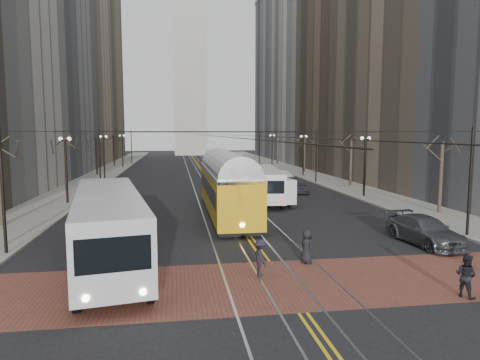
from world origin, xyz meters
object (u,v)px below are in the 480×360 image
object	(u,v)px
sedan_grey	(294,185)
clock_tower	(189,24)
rear_bus	(264,185)
cargo_van	(273,191)
transit_bus	(109,228)
pedestrian_d	(261,257)
sedan_silver	(282,175)
streetcar	(227,191)
pedestrian_c	(466,276)
pedestrian_a	(307,246)
sedan_parked	(425,230)

from	to	relation	value
sedan_grey	clock_tower	bearing A→B (deg)	92.63
rear_bus	cargo_van	distance (m)	2.32
transit_bus	pedestrian_d	size ratio (longest dim) A/B	8.47
sedan_grey	sedan_silver	distance (m)	10.85
cargo_van	pedestrian_d	xyz separation A→B (m)	(-4.68, -18.02, -0.39)
pedestrian_d	streetcar	bearing A→B (deg)	-8.73
pedestrian_c	pedestrian_a	bearing A→B (deg)	14.86
sedan_grey	sedan_parked	world-z (taller)	sedan_grey
cargo_van	sedan_grey	xyz separation A→B (m)	(3.97, 7.18, -0.38)
sedan_silver	pedestrian_a	world-z (taller)	pedestrian_a
transit_bus	sedan_parked	world-z (taller)	transit_bus
cargo_van	sedan_grey	world-z (taller)	cargo_van
pedestrian_d	rear_bus	bearing A→B (deg)	-20.24
sedan_grey	sedan_silver	size ratio (longest dim) A/B	1.13
streetcar	sedan_grey	distance (m)	13.96
sedan_grey	pedestrian_a	size ratio (longest dim) A/B	2.94
pedestrian_c	pedestrian_d	size ratio (longest dim) A/B	1.03
clock_tower	sedan_silver	size ratio (longest dim) A/B	15.40
streetcar	sedan_silver	size ratio (longest dim) A/B	3.67
pedestrian_c	sedan_grey	bearing A→B (deg)	-31.20
cargo_van	pedestrian_d	bearing A→B (deg)	-112.52
streetcar	sedan_grey	size ratio (longest dim) A/B	3.26
cargo_van	pedestrian_c	size ratio (longest dim) A/B	3.28
streetcar	pedestrian_d	xyz separation A→B (m)	(-0.18, -14.15, -1.04)
sedan_parked	transit_bus	bearing A→B (deg)	177.65
sedan_grey	pedestrian_c	distance (m)	28.82
streetcar	pedestrian_d	bearing A→B (deg)	-90.66
streetcar	sedan_parked	world-z (taller)	streetcar
sedan_silver	pedestrian_d	size ratio (longest dim) A/B	2.67
streetcar	pedestrian_a	xyz separation A→B (m)	(2.34, -12.74, -1.02)
sedan_silver	pedestrian_c	world-z (taller)	pedestrian_c
streetcar	sedan_silver	distance (m)	23.96
streetcar	sedan_silver	xyz separation A→B (m)	(9.86, 21.81, -1.15)
cargo_van	pedestrian_a	bearing A→B (deg)	-105.34
sedan_grey	pedestrian_d	bearing A→B (deg)	-112.05
clock_tower	pedestrian_d	xyz separation A→B (m)	(-0.68, -104.91, -35.15)
sedan_parked	pedestrian_d	xyz separation A→B (m)	(-10.18, -3.88, 0.04)
streetcar	sedan_grey	bearing A→B (deg)	52.59
rear_bus	pedestrian_a	xyz separation A→B (m)	(-1.88, -18.89, -0.65)
transit_bus	pedestrian_c	world-z (taller)	transit_bus
sedan_parked	pedestrian_a	bearing A→B (deg)	-167.76
sedan_parked	pedestrian_d	size ratio (longest dim) A/B	3.32
pedestrian_a	sedan_grey	bearing A→B (deg)	-32.11
transit_bus	pedestrian_c	distance (m)	15.52
cargo_van	pedestrian_a	distance (m)	16.75
transit_bus	streetcar	distance (m)	13.25
cargo_van	sedan_grey	distance (m)	8.21
transit_bus	rear_bus	distance (m)	20.71
streetcar	pedestrian_a	world-z (taller)	streetcar
sedan_grey	pedestrian_a	world-z (taller)	pedestrian_a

